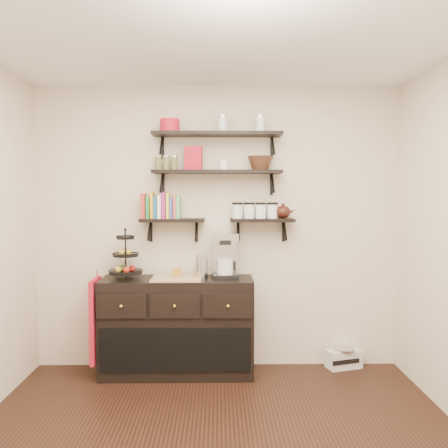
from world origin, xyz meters
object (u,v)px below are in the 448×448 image
at_px(coffee_maker, 225,256).
at_px(radio, 344,358).
at_px(sideboard, 177,326).
at_px(fruit_stand, 126,262).

bearing_deg(coffee_maker, radio, -0.32).
bearing_deg(radio, coffee_maker, 168.09).
xyz_separation_m(sideboard, radio, (1.59, 0.13, -0.36)).
bearing_deg(radio, fruit_stand, 166.53).
bearing_deg(fruit_stand, coffee_maker, 1.61).
bearing_deg(radio, sideboard, 167.68).
xyz_separation_m(sideboard, fruit_stand, (-0.47, 0.00, 0.60)).
bearing_deg(sideboard, coffee_maker, 3.67).
bearing_deg(sideboard, fruit_stand, 179.65).
distance_m(fruit_stand, radio, 2.28).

